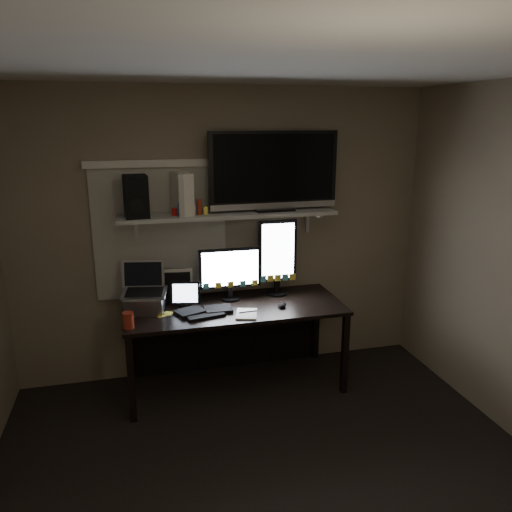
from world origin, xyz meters
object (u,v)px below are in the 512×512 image
object	(u,v)px
keyboard	(204,311)
tv	(274,171)
cup	(128,320)
monitor_portrait	(277,257)
mouse	(282,305)
monitor_landscape	(230,274)
speaker	(136,196)
tablet	(185,294)
game_console	(182,194)
laptop	(144,288)
desk	(232,320)

from	to	relation	value
keyboard	tv	xyz separation A→B (m)	(0.65, 0.29, 1.06)
keyboard	cup	world-z (taller)	cup
monitor_portrait	cup	distance (m)	1.39
mouse	keyboard	bearing A→B (deg)	-167.94
mouse	monitor_landscape	bearing A→B (deg)	158.89
monitor_landscape	speaker	xyz separation A→B (m)	(-0.74, 0.01, 0.68)
tablet	cup	world-z (taller)	tablet
tv	monitor_landscape	bearing A→B (deg)	-174.93
keyboard	speaker	xyz separation A→B (m)	(-0.47, 0.25, 0.90)
tv	speaker	world-z (taller)	tv
tv	game_console	bearing A→B (deg)	177.47
keyboard	laptop	world-z (taller)	laptop
laptop	speaker	world-z (taller)	speaker
tablet	cup	distance (m)	0.57
keyboard	desk	bearing A→B (deg)	26.11
mouse	game_console	world-z (taller)	game_console
tv	speaker	distance (m)	1.14
desk	tv	world-z (taller)	tv
game_console	laptop	bearing A→B (deg)	-172.11
game_console	cup	bearing A→B (deg)	-152.20
keyboard	tv	world-z (taller)	tv
monitor_portrait	desk	bearing A→B (deg)	-169.67
tablet	tv	size ratio (longest dim) A/B	0.22
cup	speaker	xyz separation A→B (m)	(0.12, 0.43, 0.85)
speaker	cup	bearing A→B (deg)	-109.70
keyboard	laptop	bearing A→B (deg)	151.24
tv	speaker	bearing A→B (deg)	-179.83
monitor_landscape	laptop	xyz separation A→B (m)	(-0.72, -0.10, -0.04)
monitor_portrait	game_console	bearing A→B (deg)	178.79
mouse	game_console	distance (m)	1.22
tablet	game_console	bearing A→B (deg)	92.71
mouse	desk	bearing A→B (deg)	162.75
keyboard	speaker	size ratio (longest dim) A/B	1.37
keyboard	laptop	xyz separation A→B (m)	(-0.46, 0.14, 0.18)
desk	game_console	world-z (taller)	game_console
laptop	keyboard	bearing A→B (deg)	-6.19
game_console	keyboard	bearing A→B (deg)	-86.81
mouse	game_console	size ratio (longest dim) A/B	0.30
keyboard	tablet	distance (m)	0.23
desk	keyboard	world-z (taller)	keyboard
cup	tv	xyz separation A→B (m)	(1.24, 0.46, 1.02)
game_console	speaker	distance (m)	0.37
game_console	tablet	bearing A→B (deg)	-116.37
tablet	speaker	size ratio (longest dim) A/B	0.74
desk	mouse	distance (m)	0.49
tv	game_console	distance (m)	0.78
mouse	tablet	size ratio (longest dim) A/B	0.41
laptop	tablet	bearing A→B (deg)	15.56
tv	game_console	xyz separation A→B (m)	(-0.76, 0.01, -0.16)
monitor_landscape	keyboard	size ratio (longest dim) A/B	1.16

